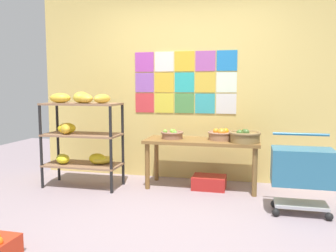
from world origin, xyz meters
The scene contains 9 objects.
ground centered at (0.00, 0.00, 0.00)m, with size 9.22×9.22×0.00m, color gray.
back_wall_with_art centered at (0.00, 1.64, 1.42)m, with size 4.40×0.07×2.85m.
banana_shelf_unit centered at (-1.28, 0.87, 0.75)m, with size 0.99×0.44×1.24m.
display_table centered at (0.25, 1.19, 0.54)m, with size 1.45×0.55×0.63m.
fruit_basket_back_left centered at (-0.14, 1.20, 0.68)m, with size 0.30×0.30×0.12m.
fruit_basket_left centered at (0.49, 1.25, 0.69)m, with size 0.34×0.34×0.15m.
fruit_basket_right centered at (0.79, 1.09, 0.70)m, with size 0.38×0.38×0.17m.
produce_crate_under_table centered at (0.35, 1.16, 0.08)m, with size 0.42×0.32×0.16m, color #AD211D.
shopping_cart centered at (1.38, 0.49, 0.47)m, with size 0.60×0.41×0.81m.
Camera 1 is at (0.87, -3.23, 1.30)m, focal length 37.58 mm.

